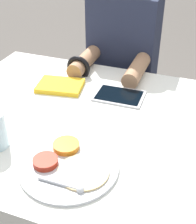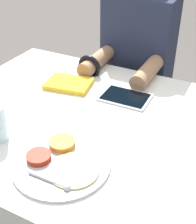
# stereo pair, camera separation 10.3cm
# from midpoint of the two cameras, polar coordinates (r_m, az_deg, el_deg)

# --- Properties ---
(dining_table) EXTENTS (1.06, 0.88, 0.71)m
(dining_table) POSITION_cam_midpoint_polar(r_m,az_deg,el_deg) (1.36, -5.95, -13.44)
(dining_table) COLOR silver
(dining_table) RESTS_ON ground_plane
(thali_tray) EXTENTS (0.29, 0.29, 0.03)m
(thali_tray) POSITION_cam_midpoint_polar(r_m,az_deg,el_deg) (0.92, -8.70, -9.59)
(thali_tray) COLOR #B7BABF
(thali_tray) RESTS_ON dining_table
(red_notebook) EXTENTS (0.20, 0.16, 0.02)m
(red_notebook) POSITION_cam_midpoint_polar(r_m,az_deg,el_deg) (1.31, -9.18, 4.65)
(red_notebook) COLOR silver
(red_notebook) RESTS_ON dining_table
(tablet_device) EXTENTS (0.20, 0.14, 0.01)m
(tablet_device) POSITION_cam_midpoint_polar(r_m,az_deg,el_deg) (1.23, 1.48, 2.91)
(tablet_device) COLOR #B7B7BC
(tablet_device) RESTS_ON dining_table
(person_diner) EXTENTS (0.34, 0.45, 1.18)m
(person_diner) POSITION_cam_midpoint_polar(r_m,az_deg,el_deg) (1.67, 2.56, 5.49)
(person_diner) COLOR black
(person_diner) RESTS_ON ground_plane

